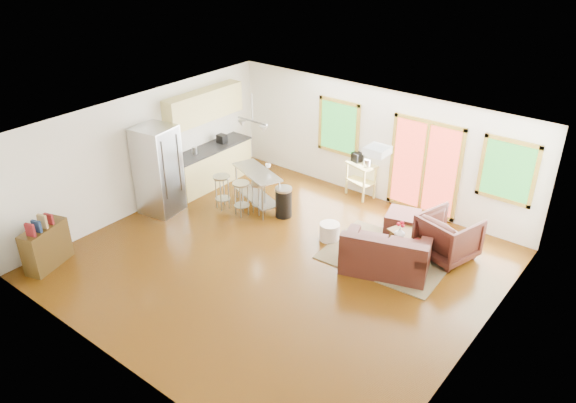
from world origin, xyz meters
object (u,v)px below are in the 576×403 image
Objects in this scene: rug at (387,256)px; kitchen_cart at (361,168)px; refrigerator at (159,170)px; armchair at (448,234)px; island at (257,182)px; loveseat at (385,256)px; ottoman at (402,222)px; coffee_table at (413,237)px.

rug is 2.69m from kitchen_cart.
rug is 5.16m from refrigerator.
island is at bearing 25.04° from armchair.
loveseat is 5.18m from refrigerator.
ottoman is at bearing 19.08° from refrigerator.
armchair is (0.69, 1.17, 0.16)m from loveseat.
rug is at bearing 54.20° from armchair.
kitchen_cart is at bearing 151.43° from ottoman.
armchair is 0.96× the size of kitchen_cart.
refrigerator is (-4.86, -1.45, 0.97)m from rug.
coffee_table is at bearing -34.15° from kitchen_cart.
ottoman is at bearing -0.28° from armchair.
kitchen_cart is (-1.80, 1.87, 0.69)m from rug.
refrigerator is 1.34× the size of island.
island is at bearing 153.85° from loveseat.
coffee_table is at bearing 11.45° from refrigerator.
ottoman reaches higher than rug.
island is (-3.52, 0.48, 0.26)m from loveseat.
refrigerator is at bearing 172.60° from loveseat.
loveseat reaches higher than ottoman.
rug is 3.38m from island.
refrigerator is at bearing 36.26° from armchair.
armchair is 2.93m from kitchen_cart.
kitchen_cart is (1.53, 1.86, 0.11)m from island.
island is (1.53, 1.46, -0.39)m from refrigerator.
rug is 1.07m from ottoman.
ottoman is (-0.42, 1.49, -0.11)m from loveseat.
armchair is 1.52× the size of ottoman.
ottoman is (-0.51, 0.55, -0.10)m from coffee_table.
island is 1.42× the size of kitchen_cart.
rug is 1.22m from armchair.
refrigerator is 2.15m from island.
island reaches higher than rug.
kitchen_cart is (-2.68, 1.17, 0.21)m from armchair.
coffee_table is 1.61× the size of ottoman.
rug is 2.34× the size of armchair.
refrigerator is 4.52m from kitchen_cart.
coffee_table is 5.52m from refrigerator.
island reaches higher than coffee_table.
island is at bearing -129.39° from kitchen_cart.
rug is 2.25× the size of kitchen_cart.
refrigerator reaches higher than armchair.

